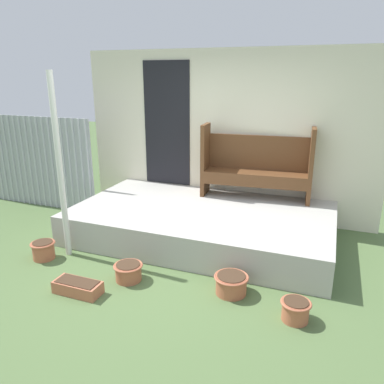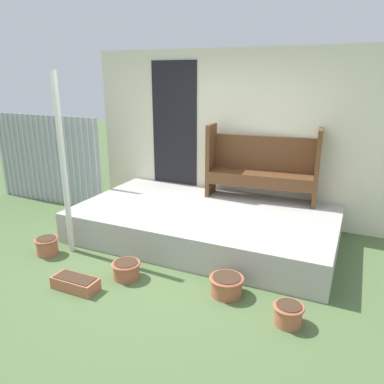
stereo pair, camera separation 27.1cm
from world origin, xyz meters
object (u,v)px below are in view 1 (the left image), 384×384
(support_post, at_px, (60,169))
(flower_pot_right, at_px, (231,283))
(bench, at_px, (256,163))
(flower_pot_far_right, at_px, (295,310))
(planter_box_rect, at_px, (78,287))
(flower_pot_middle, at_px, (128,271))
(flower_pot_left, at_px, (43,249))

(support_post, relative_size, flower_pot_right, 6.16)
(bench, xyz_separation_m, flower_pot_far_right, (0.88, -2.28, -0.84))
(bench, bearing_deg, planter_box_rect, -121.53)
(bench, relative_size, planter_box_rect, 3.20)
(flower_pot_far_right, distance_m, planter_box_rect, 2.23)
(bench, distance_m, flower_pot_middle, 2.55)
(support_post, xyz_separation_m, planter_box_rect, (0.69, -0.71, -1.07))
(bench, xyz_separation_m, flower_pot_left, (-2.21, -2.14, -0.83))
(support_post, xyz_separation_m, flower_pot_left, (-0.21, -0.22, -1.01))
(bench, height_order, planter_box_rect, bench)
(flower_pot_right, height_order, flower_pot_far_right, flower_pot_right)
(flower_pot_far_right, relative_size, planter_box_rect, 0.56)
(flower_pot_right, bearing_deg, flower_pot_left, -178.02)
(support_post, distance_m, bench, 2.78)
(bench, relative_size, flower_pot_middle, 4.96)
(bench, distance_m, flower_pot_right, 2.23)
(flower_pot_middle, height_order, planter_box_rect, flower_pot_middle)
(flower_pot_right, distance_m, flower_pot_far_right, 0.72)
(flower_pot_middle, bearing_deg, bench, 66.65)
(flower_pot_far_right, bearing_deg, flower_pot_left, 177.34)
(support_post, height_order, bench, support_post)
(bench, bearing_deg, flower_pot_far_right, -73.78)
(flower_pot_right, bearing_deg, planter_box_rect, -159.12)
(bench, distance_m, flower_pot_far_right, 2.58)
(flower_pot_middle, relative_size, planter_box_rect, 0.64)
(flower_pot_middle, xyz_separation_m, flower_pot_far_right, (1.83, -0.07, 0.00))
(flower_pot_far_right, xyz_separation_m, planter_box_rect, (-2.20, -0.35, -0.04))
(flower_pot_middle, distance_m, flower_pot_right, 1.16)
(flower_pot_right, xyz_separation_m, flower_pot_far_right, (0.68, -0.23, -0.00))
(support_post, height_order, flower_pot_far_right, support_post)
(flower_pot_middle, bearing_deg, flower_pot_right, 7.58)
(support_post, relative_size, flower_pot_left, 7.49)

